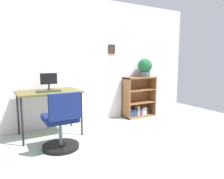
{
  "coord_description": "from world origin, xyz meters",
  "views": [
    {
      "loc": [
        -1.59,
        -1.75,
        1.26
      ],
      "look_at": [
        0.16,
        1.29,
        0.76
      ],
      "focal_mm": 33.48,
      "sensor_mm": 36.0,
      "label": 1
    }
  ],
  "objects_px": {
    "desk": "(49,94)",
    "office_chair": "(61,125)",
    "bookshelf_low": "(138,99)",
    "monitor": "(49,82)",
    "keyboard": "(49,91)",
    "potted_plant_on_shelf": "(145,67)"
  },
  "relations": [
    {
      "from": "office_chair",
      "to": "potted_plant_on_shelf",
      "type": "height_order",
      "value": "potted_plant_on_shelf"
    },
    {
      "from": "desk",
      "to": "monitor",
      "type": "height_order",
      "value": "monitor"
    },
    {
      "from": "potted_plant_on_shelf",
      "to": "bookshelf_low",
      "type": "bearing_deg",
      "value": 156.6
    },
    {
      "from": "desk",
      "to": "office_chair",
      "type": "relative_size",
      "value": 1.2
    },
    {
      "from": "desk",
      "to": "potted_plant_on_shelf",
      "type": "xyz_separation_m",
      "value": [
        2.15,
        0.18,
        0.4
      ]
    },
    {
      "from": "desk",
      "to": "office_chair",
      "type": "xyz_separation_m",
      "value": [
        -0.0,
        -0.69,
        -0.34
      ]
    },
    {
      "from": "monitor",
      "to": "office_chair",
      "type": "relative_size",
      "value": 0.35
    },
    {
      "from": "keyboard",
      "to": "potted_plant_on_shelf",
      "type": "relative_size",
      "value": 0.94
    },
    {
      "from": "desk",
      "to": "office_chair",
      "type": "distance_m",
      "value": 0.77
    },
    {
      "from": "office_chair",
      "to": "bookshelf_low",
      "type": "bearing_deg",
      "value": 24.55
    },
    {
      "from": "monitor",
      "to": "keyboard",
      "type": "distance_m",
      "value": 0.2
    },
    {
      "from": "bookshelf_low",
      "to": "monitor",
      "type": "bearing_deg",
      "value": -174.59
    },
    {
      "from": "office_chair",
      "to": "keyboard",
      "type": "bearing_deg",
      "value": 91.74
    },
    {
      "from": "desk",
      "to": "monitor",
      "type": "xyz_separation_m",
      "value": [
        0.02,
        0.04,
        0.21
      ]
    },
    {
      "from": "desk",
      "to": "keyboard",
      "type": "bearing_deg",
      "value": -102.41
    },
    {
      "from": "keyboard",
      "to": "potted_plant_on_shelf",
      "type": "xyz_separation_m",
      "value": [
        2.17,
        0.27,
        0.34
      ]
    },
    {
      "from": "keyboard",
      "to": "office_chair",
      "type": "distance_m",
      "value": 0.72
    },
    {
      "from": "bookshelf_low",
      "to": "potted_plant_on_shelf",
      "type": "xyz_separation_m",
      "value": [
        0.13,
        -0.06,
        0.71
      ]
    },
    {
      "from": "monitor",
      "to": "bookshelf_low",
      "type": "distance_m",
      "value": 2.07
    },
    {
      "from": "desk",
      "to": "bookshelf_low",
      "type": "relative_size",
      "value": 1.13
    },
    {
      "from": "potted_plant_on_shelf",
      "to": "desk",
      "type": "bearing_deg",
      "value": -175.27
    },
    {
      "from": "desk",
      "to": "keyboard",
      "type": "relative_size",
      "value": 2.63
    }
  ]
}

